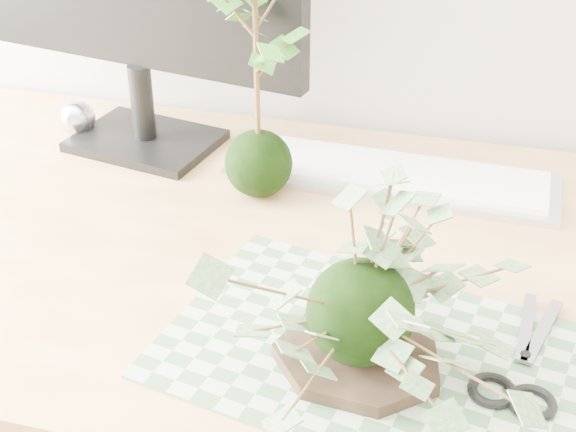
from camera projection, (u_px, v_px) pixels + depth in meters
The scene contains 7 objects.
desk at pixel (353, 312), 1.02m from camera, with size 1.60×0.70×0.74m.
cutting_mat at pixel (372, 353), 0.82m from camera, with size 0.42×0.28×0.00m, color #446B44.
stone_dish at pixel (358, 359), 0.80m from camera, with size 0.18×0.18×0.01m, color black.
ivy_kokedama at pixel (363, 270), 0.74m from camera, with size 0.37×0.37×0.21m.
keyboard at pixel (390, 175), 1.13m from camera, with size 0.47×0.15×0.02m.
foil_ball at pixel (77, 118), 1.24m from camera, with size 0.06×0.06×0.06m, color silver.
scissors at pixel (523, 381), 0.77m from camera, with size 0.09×0.19×0.01m.
Camera 1 is at (0.19, 0.44, 1.29)m, focal length 50.00 mm.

